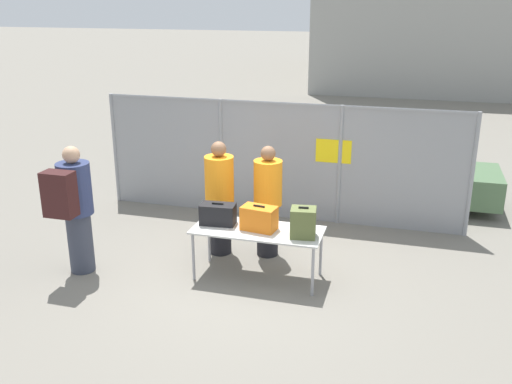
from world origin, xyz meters
TOP-DOWN VIEW (x-y plane):
  - ground_plane at (0.00, 0.00)m, footprint 120.00×120.00m
  - fence_section at (0.01, 2.27)m, footprint 6.41×0.07m
  - inspection_table at (0.28, -0.09)m, footprint 1.79×0.75m
  - suitcase_black at (-0.31, -0.04)m, footprint 0.50×0.30m
  - suitcase_orange at (0.30, -0.08)m, footprint 0.50×0.34m
  - suitcase_olive at (0.92, -0.16)m, footprint 0.37×0.32m
  - traveler_hooded at (-2.21, -0.63)m, footprint 0.46×0.71m
  - security_worker_near at (0.22, 0.68)m, footprint 0.42×0.42m
  - security_worker_far at (-0.49, 0.56)m, footprint 0.43×0.43m
  - utility_trailer at (2.32, 3.67)m, footprint 3.83×2.11m
  - distant_hangar at (5.35, 22.71)m, footprint 14.80×13.88m

SIDE VIEW (x-z plane):
  - ground_plane at x=0.00m, z-range 0.00..0.00m
  - utility_trailer at x=2.32m, z-range 0.06..0.78m
  - inspection_table at x=0.28m, z-range 0.31..1.03m
  - suitcase_black at x=-0.31m, z-range 0.71..1.03m
  - security_worker_near at x=0.22m, z-range 0.03..1.74m
  - suitcase_orange at x=0.30m, z-range 0.71..1.07m
  - security_worker_far at x=-0.49m, z-range 0.03..1.78m
  - suitcase_olive at x=0.92m, z-range 0.71..1.13m
  - traveler_hooded at x=-2.21m, z-range 0.09..1.93m
  - fence_section at x=0.01m, z-range 0.05..2.12m
  - distant_hangar at x=5.35m, z-range 0.00..7.11m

